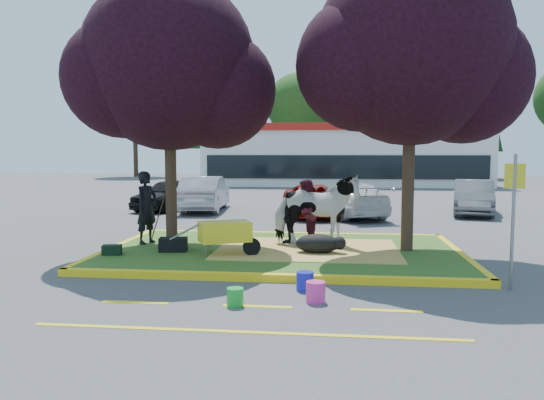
# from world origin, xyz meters

# --- Properties ---
(ground) EXTENTS (90.00, 90.00, 0.00)m
(ground) POSITION_xyz_m (0.00, 0.00, 0.00)
(ground) COLOR #424244
(ground) RESTS_ON ground
(median_island) EXTENTS (8.00, 5.00, 0.15)m
(median_island) POSITION_xyz_m (0.00, 0.00, 0.07)
(median_island) COLOR #31571B
(median_island) RESTS_ON ground
(curb_near) EXTENTS (8.30, 0.16, 0.15)m
(curb_near) POSITION_xyz_m (0.00, -2.58, 0.07)
(curb_near) COLOR yellow
(curb_near) RESTS_ON ground
(curb_far) EXTENTS (8.30, 0.16, 0.15)m
(curb_far) POSITION_xyz_m (0.00, 2.58, 0.07)
(curb_far) COLOR yellow
(curb_far) RESTS_ON ground
(curb_left) EXTENTS (0.16, 5.30, 0.15)m
(curb_left) POSITION_xyz_m (-4.08, 0.00, 0.07)
(curb_left) COLOR yellow
(curb_left) RESTS_ON ground
(curb_right) EXTENTS (0.16, 5.30, 0.15)m
(curb_right) POSITION_xyz_m (4.08, 0.00, 0.07)
(curb_right) COLOR yellow
(curb_right) RESTS_ON ground
(straw_bedding) EXTENTS (4.20, 3.00, 0.01)m
(straw_bedding) POSITION_xyz_m (0.60, 0.00, 0.15)
(straw_bedding) COLOR tan
(straw_bedding) RESTS_ON median_island
(tree_purple_left) EXTENTS (5.06, 4.20, 6.51)m
(tree_purple_left) POSITION_xyz_m (-2.78, 0.38, 4.36)
(tree_purple_left) COLOR black
(tree_purple_left) RESTS_ON median_island
(tree_purple_right) EXTENTS (5.30, 4.40, 6.82)m
(tree_purple_right) POSITION_xyz_m (2.92, 0.18, 4.56)
(tree_purple_right) COLOR black
(tree_purple_right) RESTS_ON median_island
(fire_lane_stripe_a) EXTENTS (1.10, 0.12, 0.01)m
(fire_lane_stripe_a) POSITION_xyz_m (-2.00, -4.20, 0.00)
(fire_lane_stripe_a) COLOR yellow
(fire_lane_stripe_a) RESTS_ON ground
(fire_lane_stripe_b) EXTENTS (1.10, 0.12, 0.01)m
(fire_lane_stripe_b) POSITION_xyz_m (0.00, -4.20, 0.00)
(fire_lane_stripe_b) COLOR yellow
(fire_lane_stripe_b) RESTS_ON ground
(fire_lane_stripe_c) EXTENTS (1.10, 0.12, 0.01)m
(fire_lane_stripe_c) POSITION_xyz_m (2.00, -4.20, 0.00)
(fire_lane_stripe_c) COLOR yellow
(fire_lane_stripe_c) RESTS_ON ground
(fire_lane_long) EXTENTS (6.00, 0.10, 0.01)m
(fire_lane_long) POSITION_xyz_m (0.00, -5.40, 0.00)
(fire_lane_long) COLOR yellow
(fire_lane_long) RESTS_ON ground
(retail_building) EXTENTS (20.40, 8.40, 4.40)m
(retail_building) POSITION_xyz_m (2.00, 27.98, 2.25)
(retail_building) COLOR silver
(retail_building) RESTS_ON ground
(treeline) EXTENTS (46.58, 7.80, 14.63)m
(treeline) POSITION_xyz_m (1.23, 37.61, 7.73)
(treeline) COLOR black
(treeline) RESTS_ON ground
(cow) EXTENTS (2.08, 0.98, 1.75)m
(cow) POSITION_xyz_m (0.77, 0.53, 1.02)
(cow) COLOR white
(cow) RESTS_ON median_island
(calf) EXTENTS (1.11, 0.80, 0.44)m
(calf) POSITION_xyz_m (0.85, -0.43, 0.37)
(calf) COLOR black
(calf) RESTS_ON median_island
(handler) EXTENTS (0.65, 0.77, 1.80)m
(handler) POSITION_xyz_m (-3.43, 0.40, 1.05)
(handler) COLOR black
(handler) RESTS_ON median_island
(visitor_a) EXTENTS (0.67, 0.83, 1.61)m
(visitor_a) POSITION_xyz_m (0.51, 0.73, 0.95)
(visitor_a) COLOR #3F121D
(visitor_a) RESTS_ON median_island
(visitor_b) EXTENTS (0.49, 0.81, 1.30)m
(visitor_b) POSITION_xyz_m (0.11, 0.79, 0.80)
(visitor_b) COLOR black
(visitor_b) RESTS_ON median_island
(wheelbarrow) EXTENTS (1.95, 1.05, 0.75)m
(wheelbarrow) POSITION_xyz_m (-1.18, -0.88, 0.66)
(wheelbarrow) COLOR black
(wheelbarrow) RESTS_ON median_island
(gear_bag_dark) EXTENTS (0.68, 0.44, 0.32)m
(gear_bag_dark) POSITION_xyz_m (-2.46, -0.60, 0.31)
(gear_bag_dark) COLOR black
(gear_bag_dark) RESTS_ON median_island
(gear_bag_green) EXTENTS (0.46, 0.34, 0.22)m
(gear_bag_green) POSITION_xyz_m (-3.70, -1.14, 0.26)
(gear_bag_green) COLOR black
(gear_bag_green) RESTS_ON median_island
(sign_post) EXTENTS (0.33, 0.12, 2.40)m
(sign_post) POSITION_xyz_m (4.30, -2.70, 1.47)
(sign_post) COLOR slate
(sign_post) RESTS_ON ground
(bucket_green) EXTENTS (0.34, 0.34, 0.29)m
(bucket_green) POSITION_xyz_m (-0.36, -4.20, 0.14)
(bucket_green) COLOR green
(bucket_green) RESTS_ON ground
(bucket_pink) EXTENTS (0.40, 0.40, 0.34)m
(bucket_pink) POSITION_xyz_m (0.90, -3.85, 0.17)
(bucket_pink) COLOR #D52F8F
(bucket_pink) RESTS_ON ground
(bucket_blue) EXTENTS (0.38, 0.38, 0.33)m
(bucket_blue) POSITION_xyz_m (0.70, -3.14, 0.17)
(bucket_blue) COLOR #161DB5
(bucket_blue) RESTS_ON ground
(car_black) EXTENTS (2.74, 4.13, 1.31)m
(car_black) POSITION_xyz_m (-5.60, 9.19, 0.65)
(car_black) COLOR black
(car_black) RESTS_ON ground
(car_silver) EXTENTS (1.82, 4.46, 1.44)m
(car_silver) POSITION_xyz_m (-4.05, 9.02, 0.72)
(car_silver) COLOR #95979C
(car_silver) RESTS_ON ground
(car_red) EXTENTS (2.72, 4.55, 1.18)m
(car_red) POSITION_xyz_m (0.45, 7.73, 0.59)
(car_red) COLOR #9E190D
(car_red) RESTS_ON ground
(car_white) EXTENTS (3.24, 4.81, 1.29)m
(car_white) POSITION_xyz_m (1.80, 7.65, 0.65)
(car_white) COLOR silver
(car_white) RESTS_ON ground
(car_grey) EXTENTS (2.32, 4.28, 1.34)m
(car_grey) POSITION_xyz_m (6.65, 8.97, 0.67)
(car_grey) COLOR #575B5F
(car_grey) RESTS_ON ground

